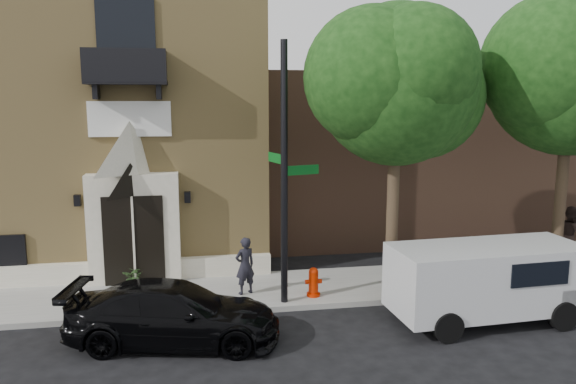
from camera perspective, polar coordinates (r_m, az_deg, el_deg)
The scene contains 14 objects.
ground at distance 14.75m, azimuth -12.09°, elevation -12.55°, with size 120.00×120.00×0.00m, color black.
sidewalk at distance 16.11m, azimuth -8.29°, elevation -10.21°, with size 42.00×3.00×0.15m, color gray.
church at distance 21.94m, azimuth -19.63°, elevation 6.78°, with size 12.20×11.01×9.30m.
neighbour_building at distance 25.44m, azimuth 16.63°, elevation 4.01°, with size 18.00×8.00×6.40m, color brown.
street_tree_left at distance 15.00m, azimuth 11.20°, elevation 10.79°, with size 4.97×4.38×7.77m.
street_tree_mid at distance 17.43m, azimuth 27.06°, elevation 10.84°, with size 5.21×4.64×8.25m.
black_sedan at distance 13.19m, azimuth -11.54°, elevation -12.01°, with size 1.94×4.78×1.39m, color black.
cargo_van at distance 14.89m, azimuth 20.14°, elevation -8.30°, with size 4.86×2.24×1.94m.
street_sign at distance 14.37m, azimuth -0.35°, elevation 1.78°, with size 1.23×1.05×6.77m.
fire_hydrant at distance 15.47m, azimuth 2.60°, elevation -9.12°, with size 0.46×0.37×0.80m.
dumpster at distance 17.23m, azimuth 18.32°, elevation -6.91°, with size 1.90×1.18×1.20m.
planter at distance 16.61m, azimuth -15.34°, elevation -8.37°, with size 0.60×0.52×0.66m, color #3D602E.
pedestrian_near at distance 15.56m, azimuth -4.40°, elevation -7.47°, with size 0.58×0.38×1.60m, color black.
pedestrian_far at distance 20.39m, azimuth 26.77°, elevation -3.93°, with size 0.92×0.72×1.90m, color black.
Camera 1 is at (0.68, -13.66, 5.52)m, focal length 35.00 mm.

